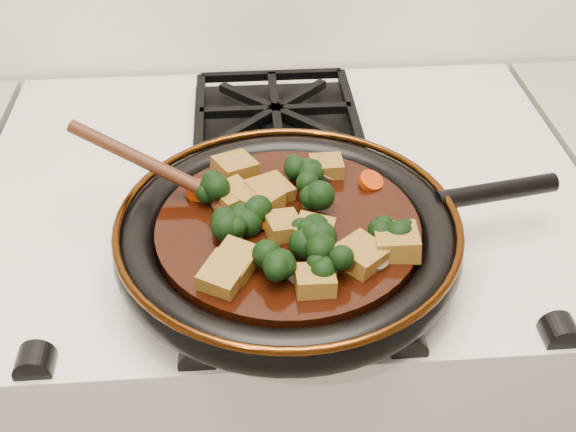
{
  "coord_description": "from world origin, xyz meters",
  "views": [
    {
      "loc": [
        -0.05,
        0.95,
        1.43
      ],
      "look_at": [
        -0.01,
        1.53,
        0.97
      ],
      "focal_mm": 45.0,
      "sensor_mm": 36.0,
      "label": 1
    }
  ],
  "objects": [
    {
      "name": "stove",
      "position": [
        0.0,
        1.69,
        0.45
      ],
      "size": [
        0.76,
        0.6,
        0.9
      ],
      "primitive_type": "cube",
      "color": "beige",
      "rests_on": "ground"
    },
    {
      "name": "burner_grate_front",
      "position": [
        0.0,
        1.55,
        0.91
      ],
      "size": [
        0.23,
        0.23,
        0.03
      ],
      "primitive_type": null,
      "color": "black",
      "rests_on": "stove"
    },
    {
      "name": "burner_grate_back",
      "position": [
        0.0,
        1.83,
        0.91
      ],
      "size": [
        0.23,
        0.23,
        0.03
      ],
      "primitive_type": null,
      "color": "black",
      "rests_on": "stove"
    },
    {
      "name": "skillet",
      "position": [
        -0.0,
        1.53,
        0.94
      ],
      "size": [
        0.49,
        0.36,
        0.05
      ],
      "rotation": [
        0.0,
        0.0,
        0.18
      ],
      "color": "black",
      "rests_on": "burner_grate_front"
    },
    {
      "name": "braising_sauce",
      "position": [
        -0.01,
        1.53,
        0.95
      ],
      "size": [
        0.27,
        0.27,
        0.02
      ],
      "primitive_type": "cylinder",
      "color": "black",
      "rests_on": "skillet"
    },
    {
      "name": "tofu_cube_0",
      "position": [
        -0.06,
        1.57,
        0.97
      ],
      "size": [
        0.05,
        0.05,
        0.02
      ],
      "primitive_type": "cube",
      "rotation": [
        -0.02,
        -0.02,
        2.13
      ],
      "color": "brown",
      "rests_on": "braising_sauce"
    },
    {
      "name": "tofu_cube_1",
      "position": [
        -0.01,
        1.52,
        0.97
      ],
      "size": [
        0.04,
        0.04,
        0.02
      ],
      "primitive_type": "cube",
      "rotation": [
        0.1,
        0.03,
        1.82
      ],
      "color": "brown",
      "rests_on": "braising_sauce"
    },
    {
      "name": "tofu_cube_2",
      "position": [
        -0.06,
        1.47,
        0.97
      ],
      "size": [
        0.05,
        0.06,
        0.03
      ],
      "primitive_type": "cube",
      "rotation": [
        0.05,
        -0.1,
        1.05
      ],
      "color": "brown",
      "rests_on": "braising_sauce"
    },
    {
      "name": "tofu_cube_3",
      "position": [
        0.1,
        1.49,
        0.97
      ],
      "size": [
        0.05,
        0.05,
        0.03
      ],
      "primitive_type": "cube",
      "rotation": [
        0.11,
        0.06,
        3.07
      ],
      "color": "brown",
      "rests_on": "braising_sauce"
    },
    {
      "name": "tofu_cube_4",
      "position": [
        -0.06,
        1.63,
        0.97
      ],
      "size": [
        0.06,
        0.05,
        0.03
      ],
      "primitive_type": "cube",
      "rotation": [
        0.01,
        0.1,
        0.52
      ],
      "color": "brown",
      "rests_on": "braising_sauce"
    },
    {
      "name": "tofu_cube_5",
      "position": [
        0.01,
        1.44,
        0.97
      ],
      "size": [
        0.04,
        0.04,
        0.02
      ],
      "primitive_type": "cube",
      "rotation": [
        -0.09,
        0.03,
        0.02
      ],
      "color": "brown",
      "rests_on": "braising_sauce"
    },
    {
      "name": "tofu_cube_6",
      "position": [
        0.06,
        1.47,
        0.97
      ],
      "size": [
        0.06,
        0.06,
        0.03
      ],
      "primitive_type": "cube",
      "rotation": [
        0.08,
        0.07,
        0.73
      ],
      "color": "brown",
      "rests_on": "braising_sauce"
    },
    {
      "name": "tofu_cube_7",
      "position": [
        -0.03,
        1.56,
        0.97
      ],
      "size": [
        0.06,
        0.06,
        0.03
      ],
      "primitive_type": "cube",
      "rotation": [
        0.05,
        0.07,
        2.35
      ],
      "color": "brown",
      "rests_on": "braising_sauce"
    },
    {
      "name": "tofu_cube_8",
      "position": [
        0.04,
        1.62,
        0.97
      ],
      "size": [
        0.04,
        0.03,
        0.02
      ],
      "primitive_type": "cube",
      "rotation": [
        -0.02,
        -0.01,
        0.02
      ],
      "color": "brown",
      "rests_on": "braising_sauce"
    },
    {
      "name": "tofu_cube_9",
      "position": [
        -0.07,
        1.45,
        0.97
      ],
      "size": [
        0.05,
        0.06,
        0.03
      ],
      "primitive_type": "cube",
      "rotation": [
        0.06,
        -0.08,
        1.07
      ],
      "color": "brown",
      "rests_on": "braising_sauce"
    },
    {
      "name": "tofu_cube_10",
      "position": [
        -0.02,
        1.58,
        0.97
      ],
      "size": [
        0.06,
        0.06,
        0.03
      ],
      "primitive_type": "cube",
      "rotation": [
        0.09,
        -0.06,
        2.11
      ],
      "color": "brown",
      "rests_on": "braising_sauce"
    },
    {
      "name": "tofu_cube_11",
      "position": [
        0.02,
        1.51,
        0.97
      ],
      "size": [
        0.05,
        0.04,
        0.02
      ],
      "primitive_type": "cube",
      "rotation": [
        -0.03,
        -0.09,
        2.83
      ],
      "color": "brown",
      "rests_on": "braising_sauce"
    },
    {
      "name": "broccoli_floret_0",
      "position": [
        -0.08,
        1.58,
        0.97
      ],
      "size": [
        0.07,
        0.06,
        0.07
      ],
      "primitive_type": null,
      "rotation": [
        0.03,
        0.22,
        0.05
      ],
      "color": "black",
      "rests_on": "braising_sauce"
    },
    {
      "name": "broccoli_floret_1",
      "position": [
        0.03,
        1.46,
        0.97
      ],
      "size": [
        0.07,
        0.07,
        0.06
      ],
      "primitive_type": null,
      "rotation": [
        -0.07,
        -0.0,
        2.85
      ],
      "color": "black",
      "rests_on": "braising_sauce"
    },
    {
      "name": "broccoli_floret_2",
      "position": [
        -0.04,
        1.53,
        0.97
      ],
      "size": [
        0.09,
        0.09,
        0.07
      ],
      "primitive_type": null,
      "rotation": [
        -0.22,
        -0.17,
        0.64
      ],
      "color": "black",
      "rests_on": "braising_sauce"
    },
    {
      "name": "broccoli_floret_3",
      "position": [
        0.02,
        1.56,
        0.97
      ],
      "size": [
        0.09,
        0.09,
        0.06
      ],
      "primitive_type": null,
      "rotation": [
        0.08,
        0.13,
        2.62
      ],
      "color": "black",
      "rests_on": "braising_sauce"
    },
    {
      "name": "broccoli_floret_4",
      "position": [
        0.02,
        1.61,
        0.97
      ],
      "size": [
        0.07,
        0.07,
        0.07
      ],
      "primitive_type": null,
      "rotation": [
        0.09,
        -0.12,
        2.98
      ],
      "color": "black",
      "rests_on": "braising_sauce"
    },
    {
      "name": "broccoli_floret_5",
      "position": [
        0.02,
        1.5,
        0.97
      ],
      "size": [
        0.09,
        0.08,
        0.06
      ],
      "primitive_type": null,
      "rotation": [
        0.06,
        0.02,
        0.92
      ],
      "color": "black",
      "rests_on": "braising_sauce"
    },
    {
      "name": "broccoli_floret_6",
      "position": [
        0.02,
        1.49,
        0.97
      ],
      "size": [
        0.09,
        0.09,
        0.07
      ],
      "primitive_type": null,
      "rotation": [
        -0.1,
        0.15,
        2.35
      ],
      "color": "black",
      "rests_on": "braising_sauce"
    },
    {
      "name": "broccoli_floret_7",
      "position": [
        -0.02,
        1.45,
        0.97
      ],
      "size": [
        0.08,
        0.09,
        0.07
      ],
      "primitive_type": null,
      "rotation": [
        -0.15,
        0.08,
        0.64
      ],
      "color": "black",
      "rests_on": "braising_sauce"
    },
    {
      "name": "broccoli_floret_8",
      "position": [
        0.1,
        1.5,
        0.97
      ],
      "size": [
        0.07,
        0.07,
        0.07
      ],
      "primitive_type": null,
      "rotation": [
        0.15,
        -0.21,
        3.09
      ],
      "color": "black",
      "rests_on": "braising_sauce"
    },
    {
      "name": "broccoli_floret_9",
      "position": [
        -0.06,
        1.51,
        0.97
      ],
      "size": [
        0.08,
        0.09,
        0.06
      ],
      "primitive_type": null,
      "rotation": [
        0.09,
        0.07,
        2.27
      ],
      "color": "black",
      "rests_on": "braising_sauce"
    },
    {
      "name": "carrot_coin_0",
      "position": [
        -0.04,
        1.53,
        0.96
      ],
      "size": [
        0.03,
        0.03,
        0.02
      ],
      "primitive_type": "cylinder",
      "rotation": [
        -0.35,
        0.21,
        0.0
      ],
      "color": "#A22B04",
      "rests_on": "braising_sauce"
    },
    {
      "name": "carrot_coin_1",
      "position": [
        0.09,
        1.59,
        0.96
      ],
      "size": [
        0.03,
        0.03,
        0.02
      ],
      "primitive_type": "cylinder",
      "rotation": [
        0.29,
        0.31,
        0.0
      ],
      "color": "#A22B04",
      "rests_on": "braising_sauce"
    },
    {
      "name": "carrot_coin_2",
      "position": [
        -0.1,
        1.59,
        0.96
      ],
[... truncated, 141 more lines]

